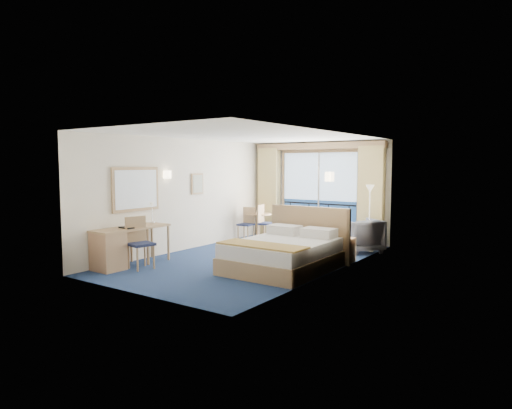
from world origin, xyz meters
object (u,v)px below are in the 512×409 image
armchair (361,235)px  floor_lamp (370,201)px  table_chair_a (265,220)px  nightstand (344,250)px  table_chair_b (247,221)px  desk_chair (139,239)px  bed (284,253)px  round_table (258,219)px  desk (113,247)px

armchair → floor_lamp: size_ratio=0.55×
table_chair_a → armchair: bearing=-102.5°
armchair → floor_lamp: bearing=155.8°
nightstand → table_chair_b: size_ratio=0.58×
nightstand → desk_chair: bearing=-137.2°
armchair → table_chair_b: 3.27m
bed → table_chair_b: (-2.74, 2.53, 0.18)m
table_chair_b → nightstand: bearing=-23.7°
floor_lamp → round_table: bearing=176.6°
bed → desk: 3.40m
floor_lamp → round_table: floor_lamp is taller
armchair → floor_lamp: 0.84m
floor_lamp → round_table: (-3.37, 0.20, -0.68)m
bed → desk_chair: (-2.48, -1.55, 0.25)m
nightstand → table_chair_b: bearing=161.1°
bed → desk: bed is taller
armchair → round_table: 3.22m
table_chair_b → armchair: bearing=-3.0°
floor_lamp → desk_chair: 5.36m
table_chair_a → table_chair_b: 0.49m
desk → desk_chair: size_ratio=1.63×
armchair → desk_chair: size_ratio=0.84×
bed → table_chair_b: bed is taller
table_chair_b → floor_lamp: bearing=-1.6°
nightstand → floor_lamp: bearing=88.5°
bed → floor_lamp: floor_lamp is taller
table_chair_b → bed: bearing=-47.5°
desk_chair → round_table: size_ratio=1.32×
nightstand → armchair: 1.28m
bed → desk: (-2.82, -1.90, 0.11)m
desk → bed: bearing=33.9°
desk → round_table: 4.82m
round_table → bed: bearing=-47.5°
nightstand → table_chair_b: 3.60m
armchair → table_chair_a: 2.81m
bed → armchair: bearing=78.6°
desk → floor_lamp: bearing=52.7°
desk → table_chair_a: table_chair_a is taller
armchair → desk: 5.63m
desk_chair → round_table: desk_chair is taller
bed → armchair: bed is taller
bed → desk_chair: 2.93m
nightstand → armchair: size_ratio=0.59×
round_table → table_chair_b: (-0.07, -0.39, -0.03)m
desk_chair → round_table: bearing=14.9°
nightstand → round_table: bearing=155.0°
desk → round_table: bearing=88.2°
round_table → nightstand: bearing=-25.0°
floor_lamp → desk: floor_lamp is taller
armchair → floor_lamp: (0.17, 0.09, 0.82)m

